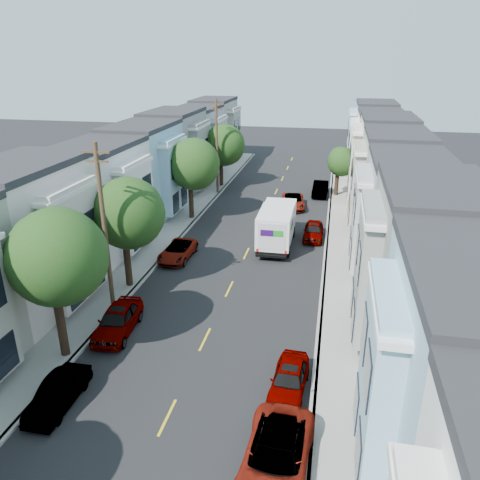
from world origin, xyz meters
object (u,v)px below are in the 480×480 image
object	(u,v)px
tree_d	(193,164)
parked_right_b	(289,380)
tree_e	(223,145)
lead_sedan	(293,202)
tree_b	(56,258)
utility_pole_near	(105,230)
parked_left_c	(118,320)
parked_left_b	(58,394)
parked_right_d	(320,189)
utility_pole_far	(217,147)
tree_far_r	(341,162)
tree_c	(127,214)
parked_left_d	(178,251)
parked_right_a	(276,458)
fedex_truck	(277,225)
parked_right_c	(313,231)

from	to	relation	value
tree_d	parked_right_b	xyz separation A→B (m)	(11.20, -22.46, -4.53)
tree_e	lead_sedan	xyz separation A→B (m)	(8.72, -6.61, -4.16)
tree_b	utility_pole_near	xyz separation A→B (m)	(0.00, 4.87, -0.41)
tree_d	tree_e	world-z (taller)	tree_d
tree_e	parked_left_c	xyz separation A→B (m)	(1.40, -31.29, -4.05)
utility_pole_near	parked_left_b	xyz separation A→B (m)	(1.40, -8.25, -4.53)
lead_sedan	utility_pole_near	bearing A→B (deg)	-118.82
tree_b	parked_right_d	distance (m)	34.57
tree_b	parked_right_b	distance (m)	12.23
utility_pole_far	lead_sedan	size ratio (longest dim) A/B	2.12
tree_far_r	parked_left_c	bearing A→B (deg)	-111.57
parked_left_b	tree_e	bearing A→B (deg)	91.31
tree_e	parked_left_c	bearing A→B (deg)	-87.43
tree_c	parked_right_b	xyz separation A→B (m)	(11.20, -8.35, -4.48)
tree_c	tree_e	distance (m)	25.97
parked_left_c	parked_left_d	xyz separation A→B (m)	(0.00, 10.31, -0.15)
parked_left_d	utility_pole_far	bearing A→B (deg)	95.96
tree_c	parked_left_c	size ratio (longest dim) A/B	1.58
parked_right_a	parked_right_d	distance (m)	37.38
tree_d	fedex_truck	xyz separation A→B (m)	(8.36, -4.98, -3.41)
parked_right_a	parked_right_b	distance (m)	4.59
utility_pole_near	tree_far_r	bearing A→B (deg)	64.42
tree_e	parked_right_b	distance (m)	36.34
tree_b	parked_left_b	distance (m)	6.15
lead_sedan	parked_left_b	xyz separation A→B (m)	(-7.32, -30.65, -0.03)
parked_right_c	parked_right_a	bearing A→B (deg)	-89.84
tree_far_r	parked_right_a	size ratio (longest dim) A/B	1.02
tree_c	parked_left_b	world-z (taller)	tree_c
tree_b	tree_d	bearing A→B (deg)	90.00
tree_far_r	parked_right_d	xyz separation A→B (m)	(-1.99, -0.08, -3.01)
lead_sedan	parked_right_c	distance (m)	8.50
parked_right_d	tree_c	bearing A→B (deg)	-113.22
parked_right_b	parked_right_c	world-z (taller)	parked_right_c
tree_b	utility_pole_far	xyz separation A→B (m)	(0.00, 30.87, -0.41)
utility_pole_far	parked_right_a	size ratio (longest dim) A/B	1.90
tree_c	parked_right_c	size ratio (longest dim) A/B	1.78
parked_left_c	parked_right_c	bearing A→B (deg)	54.82
tree_e	tree_far_r	size ratio (longest dim) A/B	1.34
tree_d	utility_pole_far	bearing A→B (deg)	89.99
parked_right_b	tree_far_r	bearing A→B (deg)	90.06
parked_left_c	parked_right_d	bearing A→B (deg)	67.24
fedex_truck	parked_right_a	xyz separation A→B (m)	(2.84, -22.08, -1.06)
tree_e	parked_right_c	world-z (taller)	tree_e
tree_e	utility_pole_near	world-z (taller)	utility_pole_near
utility_pole_far	parked_left_c	world-z (taller)	utility_pole_far
parked_left_b	parked_left_c	distance (m)	5.98
utility_pole_near	fedex_truck	xyz separation A→B (m)	(8.36, 12.18, -3.36)
parked_left_b	parked_left_c	xyz separation A→B (m)	(0.00, 5.98, 0.14)
tree_d	parked_right_c	size ratio (longest dim) A/B	1.81
utility_pole_near	tree_d	bearing A→B (deg)	90.01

